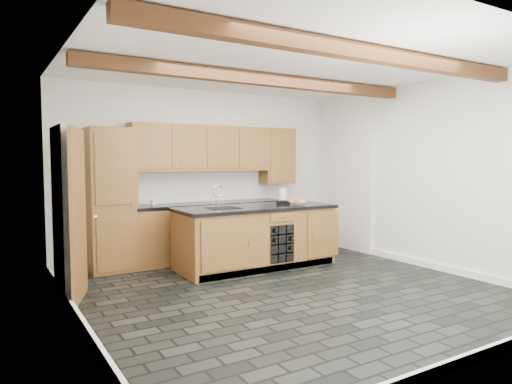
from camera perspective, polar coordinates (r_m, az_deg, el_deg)
ground at (r=5.89m, az=4.11°, el=-12.07°), size 5.00×5.00×0.00m
room_shell at (r=6.05m, az=0.61°, el=3.03°), size 5.01×5.00×5.00m
back_cabinetry at (r=7.47m, az=-8.23°, el=-1.03°), size 3.65×0.62×2.20m
island at (r=7.00m, az=0.06°, el=-5.57°), size 2.48×0.96×0.93m
faucet at (r=6.71m, az=-4.22°, el=-1.70°), size 0.45×0.40×0.34m
kitchen_scale at (r=7.25m, az=3.42°, el=-1.31°), size 0.22×0.14×0.06m
fruit_bowl at (r=7.13m, az=5.28°, el=-1.40°), size 0.32×0.32×0.06m
fruit_cluster at (r=7.12m, az=5.28°, el=-1.13°), size 0.16×0.17×0.07m
paper_towel at (r=7.62m, az=3.35°, el=-0.38°), size 0.13×0.13×0.23m
mug at (r=7.23m, az=-12.75°, el=-1.27°), size 0.11×0.11×0.09m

